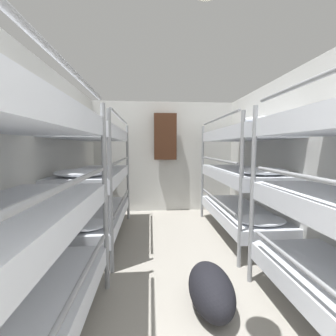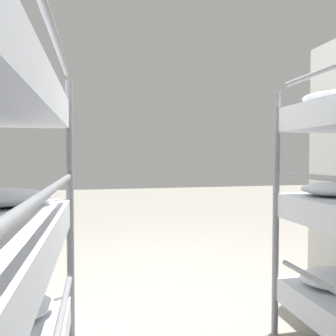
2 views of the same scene
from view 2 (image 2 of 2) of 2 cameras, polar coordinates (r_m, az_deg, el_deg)
name	(u,v)px [view 2 (image 2 of 2)]	position (r m, az deg, el deg)	size (l,w,h in m)	color
ground_plane	(163,307)	(2.94, -0.93, -22.99)	(20.00, 20.00, 0.00)	gray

